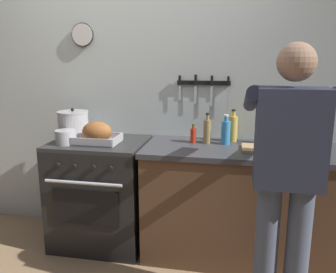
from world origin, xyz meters
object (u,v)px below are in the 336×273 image
at_px(stove, 101,192).
at_px(roasting_pan, 97,134).
at_px(saucepan, 66,137).
at_px(bottle_cooking_oil, 233,128).
at_px(person_cook, 287,169).
at_px(bottle_wine_red, 285,128).
at_px(bottle_hot_sauce, 193,135).
at_px(stock_pot, 73,125).
at_px(cutting_board, 266,149).
at_px(bottle_soy_sauce, 271,135).
at_px(bottle_vinegar, 207,131).
at_px(bottle_dish_soap, 226,132).

height_order(stove, roasting_pan, roasting_pan).
relative_size(saucepan, bottle_cooking_oil, 0.63).
distance_m(stove, person_cook, 1.62).
bearing_deg(bottle_wine_red, bottle_cooking_oil, 172.19).
bearing_deg(stove, bottle_hot_sauce, 6.67).
height_order(saucepan, bottle_cooking_oil, bottle_cooking_oil).
height_order(person_cook, stock_pot, person_cook).
xyz_separation_m(stock_pot, cutting_board, (1.58, -0.10, -0.10)).
bearing_deg(bottle_soy_sauce, saucepan, -171.29).
bearing_deg(bottle_vinegar, bottle_wine_red, 5.26).
bearing_deg(stove, bottle_soy_sauce, 4.33).
bearing_deg(bottle_hot_sauce, bottle_cooking_oil, 20.18).
distance_m(stock_pot, saucepan, 0.22).
distance_m(saucepan, bottle_hot_sauce, 1.01).
bearing_deg(bottle_vinegar, bottle_soy_sauce, 1.02).
bearing_deg(bottle_dish_soap, bottle_soy_sauce, 0.82).
distance_m(roasting_pan, bottle_vinegar, 0.88).
bearing_deg(bottle_vinegar, person_cook, -54.52).
relative_size(bottle_cooking_oil, bottle_dish_soap, 1.11).
distance_m(bottle_wine_red, bottle_dish_soap, 0.46).
height_order(bottle_vinegar, bottle_dish_soap, bottle_vinegar).
relative_size(stock_pot, bottle_soy_sauce, 1.21).
relative_size(person_cook, saucepan, 10.01).
bearing_deg(person_cook, cutting_board, 6.01).
height_order(bottle_vinegar, bottle_hot_sauce, bottle_vinegar).
height_order(bottle_soy_sauce, bottle_hot_sauce, bottle_soy_sauce).
height_order(cutting_board, bottle_hot_sauce, bottle_hot_sauce).
xyz_separation_m(stock_pot, bottle_soy_sauce, (1.62, 0.04, -0.03)).
bearing_deg(bottle_vinegar, bottle_cooking_oil, 28.50).
xyz_separation_m(stock_pot, bottle_vinegar, (1.13, 0.03, -0.01)).
bearing_deg(roasting_pan, bottle_vinegar, 10.83).
bearing_deg(bottle_dish_soap, bottle_cooking_oil, 62.19).
relative_size(person_cook, stock_pot, 6.41).
xyz_separation_m(roasting_pan, cutting_board, (1.32, 0.04, -0.07)).
xyz_separation_m(roasting_pan, bottle_vinegar, (0.86, 0.16, 0.02)).
bearing_deg(saucepan, bottle_vinegar, 12.08).
xyz_separation_m(person_cook, bottle_dish_soap, (-0.38, 0.74, 0.05)).
height_order(bottle_cooking_oil, bottle_hot_sauce, bottle_cooking_oil).
xyz_separation_m(stock_pot, bottle_hot_sauce, (1.02, 0.02, -0.05)).
bearing_deg(bottle_wine_red, stove, -174.20).
relative_size(stock_pot, bottle_dish_soap, 1.09).
distance_m(stove, bottle_wine_red, 1.59).
distance_m(stock_pot, bottle_wine_red, 1.73).
bearing_deg(bottle_cooking_oil, bottle_dish_soap, -117.81).
bearing_deg(stock_pot, bottle_hot_sauce, 1.22).
distance_m(cutting_board, bottle_dish_soap, 0.35).
height_order(person_cook, bottle_wine_red, person_cook).
relative_size(bottle_cooking_oil, bottle_hot_sauce, 1.71).
height_order(roasting_pan, bottle_dish_soap, bottle_dish_soap).
xyz_separation_m(bottle_soy_sauce, bottle_hot_sauce, (-0.60, -0.01, -0.03)).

